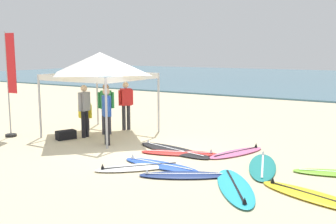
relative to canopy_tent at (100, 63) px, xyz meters
name	(u,v)px	position (x,y,z in m)	size (l,w,h in m)	color
ground_plane	(136,150)	(2.21, -1.10, -2.39)	(80.00, 80.00, 0.00)	beige
sea	(330,79)	(2.21, 30.72, -2.34)	(80.00, 36.00, 0.10)	teal
canopy_tent	(100,63)	(0.00, 0.00, 0.00)	(2.89, 2.89, 2.75)	#B7B7BC
surfboard_pink	(237,153)	(4.82, -0.02, -2.35)	(1.22, 2.03, 0.19)	pink
surfboard_blue	(160,165)	(3.66, -2.10, -2.35)	(2.16, 0.68, 0.19)	blue
surfboard_cyan	(235,187)	(5.83, -2.65, -2.35)	(1.81, 2.38, 0.19)	#23B2CC
surfboard_black	(173,150)	(3.20, -0.67, -2.35)	(2.67, 1.27, 0.19)	black
surfboard_yellow	(314,196)	(7.31, -2.36, -2.35)	(2.37, 1.31, 0.19)	yellow
surfboard_teal	(262,166)	(5.84, -0.92, -2.35)	(1.30, 2.42, 0.19)	#19847F
surfboard_navy	(184,175)	(4.54, -2.50, -2.35)	(2.02, 1.52, 0.19)	navy
surfboard_red	(180,153)	(3.50, -0.85, -2.35)	(2.17, 1.35, 0.19)	red
surfboard_white	(139,167)	(3.33, -2.52, -2.35)	(1.88, 1.97, 0.19)	white
person_grey	(84,107)	(-0.20, -0.59, -1.40)	(0.26, 0.55, 1.71)	black
person_blue	(107,112)	(1.10, -1.03, -1.40)	(0.44, 0.40, 1.71)	black
person_green	(106,105)	(0.10, 0.13, -1.40)	(0.47, 0.39, 1.71)	#383842
person_red	(126,102)	(0.20, 1.09, -1.40)	(0.38, 0.48, 1.71)	#2D2D33
person_yellow	(85,112)	(-0.97, 0.25, -1.73)	(0.54, 0.28, 1.20)	#2D2D33
banner_flag	(10,89)	(-2.25, -1.79, -0.81)	(0.60, 0.36, 3.40)	#99999E
gear_bag_near_tent	(66,135)	(-0.52, -1.14, -2.25)	(0.60, 0.32, 0.28)	black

